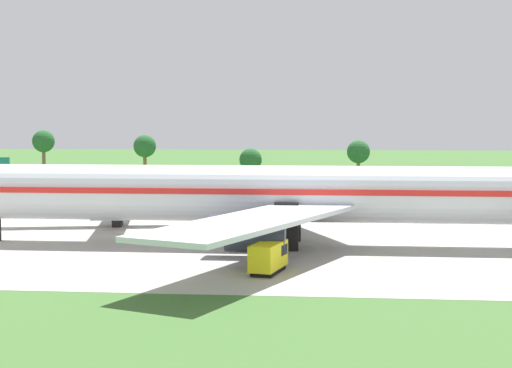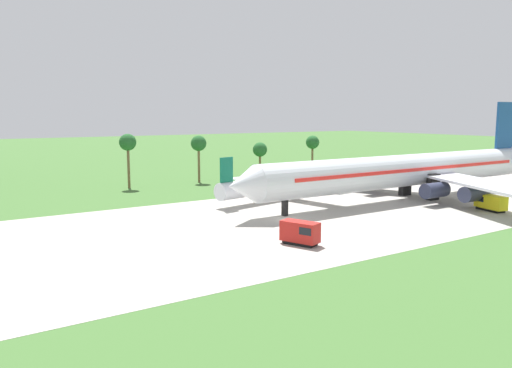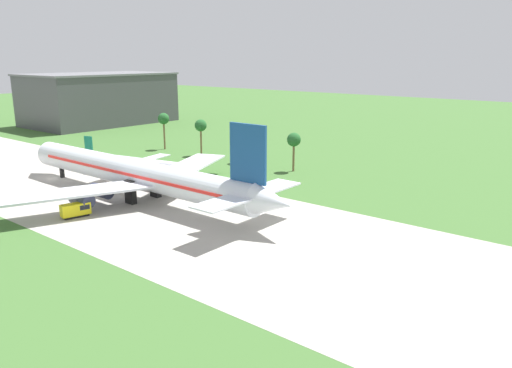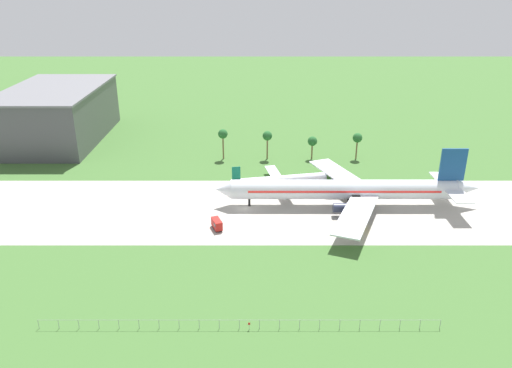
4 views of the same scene
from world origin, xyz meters
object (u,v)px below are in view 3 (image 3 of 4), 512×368
at_px(regional_aircraft, 130,163).
at_px(terminal_building, 100,99).
at_px(jet_airliner, 137,174).
at_px(baggage_tug, 76,210).

height_order(regional_aircraft, terminal_building, terminal_building).
height_order(jet_airliner, regional_aircraft, jet_airliner).
relative_size(jet_airliner, baggage_tug, 14.20).
bearing_deg(terminal_building, regional_aircraft, -30.22).
distance_m(baggage_tug, terminal_building, 139.38).
xyz_separation_m(regional_aircraft, baggage_tug, (21.30, -28.50, -1.44)).
bearing_deg(regional_aircraft, baggage_tug, -53.23).
distance_m(jet_airliner, baggage_tug, 15.58).
bearing_deg(terminal_building, jet_airliner, -30.82).
bearing_deg(regional_aircraft, jet_airliner, -33.40).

